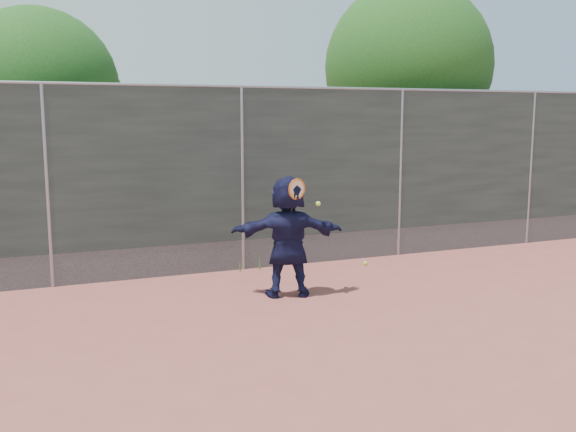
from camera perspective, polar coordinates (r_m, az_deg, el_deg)
name	(u,v)px	position (r m, az deg, el deg)	size (l,w,h in m)	color
ground	(336,334)	(7.67, 4.28, -10.44)	(80.00, 80.00, 0.00)	#9E4C42
player	(288,236)	(9.02, 0.00, -1.80)	(1.60, 0.51, 1.72)	#131535
ball_ground	(365,263)	(11.10, 6.89, -4.19)	(0.07, 0.07, 0.07)	#C5EF35
fence	(242,175)	(10.53, -4.09, 3.68)	(20.00, 0.06, 3.03)	#38423D
swing_action	(299,192)	(8.77, 0.96, 2.15)	(0.49, 0.15, 0.51)	#CD5313
tree_right	(414,72)	(14.59, 11.12, 12.48)	(3.78, 3.60, 5.39)	#382314
tree_left	(46,94)	(13.04, -20.68, 10.10)	(3.15, 3.00, 4.53)	#382314
weed_clump	(262,261)	(10.74, -2.32, -4.04)	(0.68, 0.07, 0.30)	#387226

